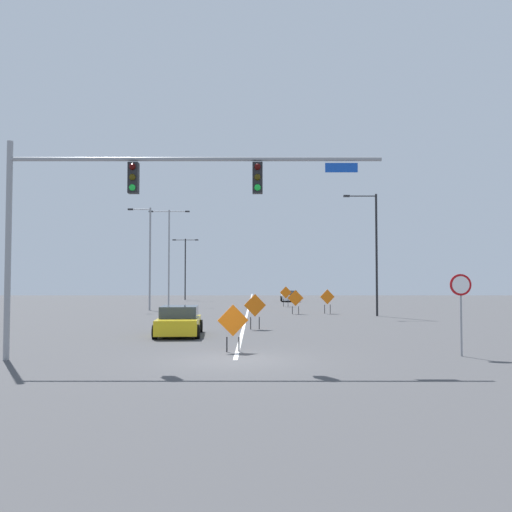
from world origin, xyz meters
TOP-DOWN VIEW (x-y plane):
  - ground at (0.00, 0.00)m, footprint 138.71×138.71m
  - road_centre_stripe at (0.00, 38.53)m, footprint 0.16×77.06m
  - traffic_signal_assembly at (-3.49, -0.01)m, footprint 12.69×0.44m
  - stop_sign at (7.90, 0.89)m, footprint 0.76×0.07m
  - street_lamp_near_right at (-8.35, 50.91)m, footprint 3.31×0.24m
  - street_lamp_far_left at (9.29, 21.19)m, footprint 2.46×0.24m
  - street_lamp_near_left at (-8.54, 28.19)m, footprint 2.01×0.24m
  - street_lamp_mid_left at (-8.14, 36.64)m, footprint 4.16×0.24m
  - construction_sign_median_near at (3.72, 23.38)m, footprint 1.23×0.22m
  - construction_sign_right_lane at (3.57, 34.31)m, footprint 1.16×0.29m
  - construction_sign_median_far at (0.64, 10.92)m, footprint 1.19×0.32m
  - construction_sign_right_shoulder at (6.24, 23.94)m, footprint 1.15×0.27m
  - construction_sign_left_shoulder at (-0.17, 2.03)m, footprint 1.15×0.32m
  - car_white_near at (4.66, 46.04)m, footprint 2.09×4.06m
  - car_yellow_distant at (-3.00, 7.85)m, footprint 2.34×4.26m

SIDE VIEW (x-z plane):
  - ground at x=0.00m, z-range 0.00..0.00m
  - road_centre_stripe at x=0.00m, z-range 0.00..0.01m
  - car_white_near at x=4.66m, z-range -0.05..1.27m
  - car_yellow_distant at x=-3.00m, z-range -0.04..1.36m
  - construction_sign_left_shoulder at x=-0.17m, z-range 0.21..1.96m
  - construction_sign_median_near at x=3.72m, z-range 0.22..2.07m
  - construction_sign_median_far at x=0.64m, z-range 0.24..2.14m
  - construction_sign_right_shoulder at x=6.24m, z-range 0.25..2.13m
  - construction_sign_right_lane at x=3.57m, z-range 0.27..2.24m
  - stop_sign at x=7.90m, z-range 0.58..3.46m
  - street_lamp_near_right at x=-8.35m, z-range 0.73..8.53m
  - street_lamp_near_left at x=-8.54m, z-range 0.44..9.26m
  - street_lamp_far_left at x=9.29m, z-range 0.48..9.38m
  - traffic_signal_assembly at x=-3.49m, z-range 1.77..9.15m
  - street_lamp_mid_left at x=-8.14m, z-range 0.83..10.52m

